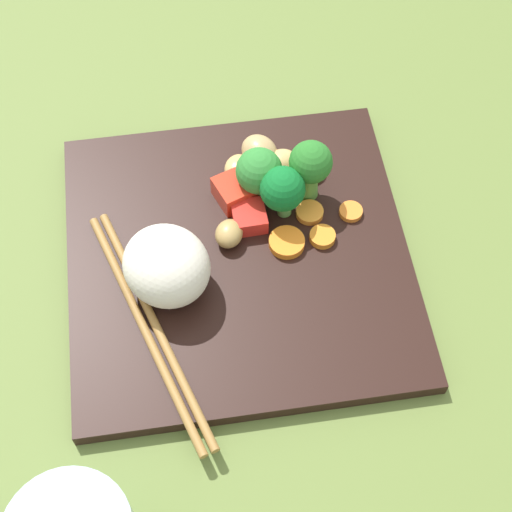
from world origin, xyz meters
The scene contains 18 objects.
ground_plane centered at (0.00, 0.00, -1.00)cm, with size 110.00×110.00×2.00cm, color olive.
square_plate centered at (0.00, 0.00, 0.70)cm, with size 28.16×28.16×1.39cm, color black.
rice_mound centered at (-1.96, 5.99, 4.35)cm, with size 7.17×6.63×5.91cm, color white.
broccoli_floret_0 centered at (5.61, -2.86, 4.54)cm, with size 3.98×3.98×5.23cm.
broccoli_floret_1 centered at (3.28, -4.37, 4.67)cm, with size 3.82×3.82×5.38cm.
broccoli_floret_2 centered at (4.88, -7.05, 5.23)cm, with size 3.66×3.66×6.14cm.
carrot_slice_0 centered at (0.27, -4.11, 1.74)cm, with size 3.00×3.00×0.69cm, color orange.
carrot_slice_1 centered at (-0.04, -7.16, 1.71)cm, with size 2.18×2.18×0.64cm, color orange.
carrot_slice_2 centered at (7.17, -7.66, 1.67)cm, with size 2.88×2.88×0.56cm, color orange.
carrot_slice_3 centered at (2.61, -6.67, 1.69)cm, with size 2.34×2.34×0.60cm, color orange.
carrot_slice_4 centered at (2.07, -10.16, 1.64)cm, with size 2.01×2.01×0.49cm, color orange.
pepper_chunk_0 centered at (5.48, -0.66, 2.45)cm, with size 3.11×2.95×2.11cm, color red.
pepper_chunk_1 centered at (2.80, -1.46, 2.18)cm, with size 2.89×2.79×1.57cm, color red.
chicken_piece_0 centered at (9.21, -3.60, 2.65)cm, with size 3.49×2.94×2.52cm, color tan.
chicken_piece_1 centered at (8.10, -1.45, 2.19)cm, with size 2.89×2.31×1.59cm, color tan.
chicken_piece_2 centered at (7.78, -5.26, 2.41)cm, with size 3.06×2.60×2.03cm, color tan.
chicken_piece_3 centered at (1.39, 0.51, 2.32)cm, with size 2.70×2.28×1.86cm, color tan.
chopstick_pair centered at (-5.54, 8.06, 1.74)cm, with size 22.32×7.54×0.69cm.
Camera 1 is at (-34.59, 5.26, 57.44)cm, focal length 55.90 mm.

